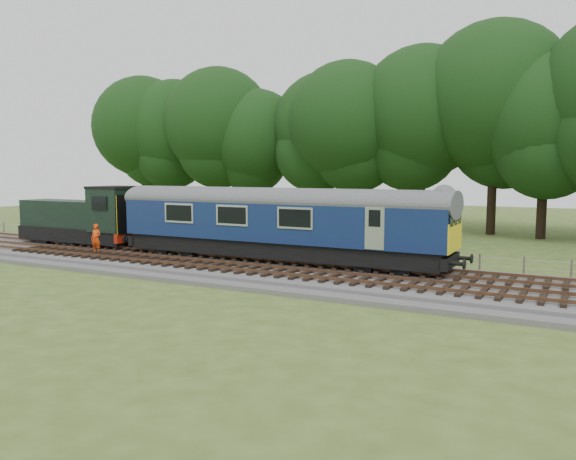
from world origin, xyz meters
The scene contains 9 objects.
ground centered at (0.00, 0.00, 0.00)m, with size 120.00×120.00×0.00m, color #425920.
ballast centered at (0.00, 0.00, 0.17)m, with size 70.00×7.00×0.35m, color #4C4C4F.
track_north centered at (0.00, 1.40, 0.42)m, with size 67.20×2.40×0.21m.
track_south centered at (0.00, -1.60, 0.42)m, with size 67.20×2.40×0.21m.
fence centered at (0.00, 4.50, 0.00)m, with size 64.00×0.12×1.00m, color #6B6054, non-canonical shape.
tree_line centered at (0.00, 22.00, 0.00)m, with size 70.00×8.00×18.00m, color black, non-canonical shape.
dmu_railcar centered at (-1.61, 1.40, 2.61)m, with size 18.05×2.86×3.88m.
shunter_loco centered at (-15.54, 1.40, 1.97)m, with size 8.92×2.60×3.38m.
worker centered at (-12.01, -1.01, 1.18)m, with size 0.61×0.40×1.67m, color #FF470D.
Camera 1 is at (12.45, -23.73, 5.01)m, focal length 35.00 mm.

